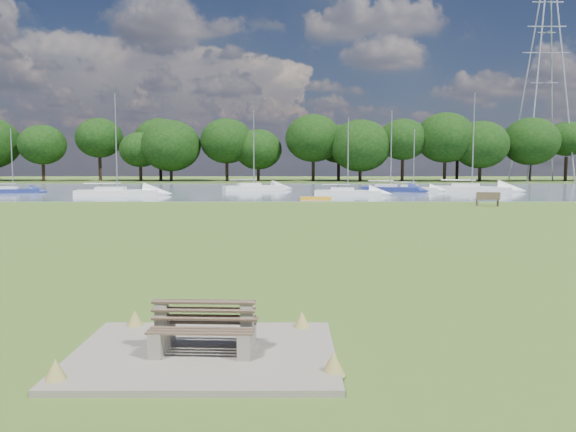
{
  "coord_description": "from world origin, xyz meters",
  "views": [
    {
      "loc": [
        1.33,
        -22.78,
        3.11
      ],
      "look_at": [
        1.36,
        -2.0,
        1.14
      ],
      "focal_mm": 35.0,
      "sensor_mm": 36.0,
      "label": 1
    }
  ],
  "objects_px": {
    "sailboat_5": "(253,186)",
    "sailboat_6": "(13,189)",
    "bench_pair": "(204,329)",
    "riverbank_bench": "(488,199)",
    "pylon": "(546,50)",
    "sailboat_1": "(116,190)",
    "sailboat_4": "(471,187)",
    "sailboat_8": "(390,187)",
    "kayak": "(316,198)",
    "sailboat_2": "(413,187)",
    "sailboat_0": "(347,191)"
  },
  "relations": [
    {
      "from": "sailboat_2",
      "to": "sailboat_1",
      "type": "bearing_deg",
      "value": -149.27
    },
    {
      "from": "riverbank_bench",
      "to": "sailboat_4",
      "type": "relative_size",
      "value": 0.16
    },
    {
      "from": "sailboat_4",
      "to": "sailboat_8",
      "type": "height_order",
      "value": "sailboat_4"
    },
    {
      "from": "kayak",
      "to": "sailboat_1",
      "type": "height_order",
      "value": "sailboat_1"
    },
    {
      "from": "bench_pair",
      "to": "sailboat_1",
      "type": "relative_size",
      "value": 0.18
    },
    {
      "from": "riverbank_bench",
      "to": "sailboat_8",
      "type": "xyz_separation_m",
      "value": [
        -3.47,
        19.78,
        0.02
      ]
    },
    {
      "from": "kayak",
      "to": "sailboat_0",
      "type": "relative_size",
      "value": 0.35
    },
    {
      "from": "sailboat_1",
      "to": "sailboat_2",
      "type": "xyz_separation_m",
      "value": [
        29.9,
        8.09,
        -0.07
      ]
    },
    {
      "from": "bench_pair",
      "to": "sailboat_5",
      "type": "xyz_separation_m",
      "value": [
        -2.46,
        53.86,
        0.09
      ]
    },
    {
      "from": "pylon",
      "to": "sailboat_2",
      "type": "height_order",
      "value": "pylon"
    },
    {
      "from": "bench_pair",
      "to": "riverbank_bench",
      "type": "relative_size",
      "value": 0.98
    },
    {
      "from": "sailboat_6",
      "to": "sailboat_8",
      "type": "relative_size",
      "value": 0.76
    },
    {
      "from": "sailboat_0",
      "to": "pylon",
      "type": "bearing_deg",
      "value": 55.58
    },
    {
      "from": "sailboat_2",
      "to": "sailboat_4",
      "type": "height_order",
      "value": "sailboat_4"
    },
    {
      "from": "bench_pair",
      "to": "sailboat_6",
      "type": "xyz_separation_m",
      "value": [
        -26.75,
        48.55,
        -0.01
      ]
    },
    {
      "from": "sailboat_1",
      "to": "sailboat_5",
      "type": "relative_size",
      "value": 1.08
    },
    {
      "from": "sailboat_0",
      "to": "sailboat_2",
      "type": "height_order",
      "value": "sailboat_0"
    },
    {
      "from": "sailboat_8",
      "to": "sailboat_4",
      "type": "bearing_deg",
      "value": 27.55
    },
    {
      "from": "sailboat_4",
      "to": "sailboat_2",
      "type": "bearing_deg",
      "value": -162.15
    },
    {
      "from": "sailboat_1",
      "to": "sailboat_5",
      "type": "height_order",
      "value": "sailboat_1"
    },
    {
      "from": "kayak",
      "to": "bench_pair",
      "type": "bearing_deg",
      "value": -101.72
    },
    {
      "from": "sailboat_4",
      "to": "bench_pair",
      "type": "bearing_deg",
      "value": -90.01
    },
    {
      "from": "sailboat_5",
      "to": "sailboat_1",
      "type": "bearing_deg",
      "value": -161.42
    },
    {
      "from": "riverbank_bench",
      "to": "sailboat_6",
      "type": "height_order",
      "value": "sailboat_6"
    },
    {
      "from": "riverbank_bench",
      "to": "sailboat_1",
      "type": "xyz_separation_m",
      "value": [
        -30.68,
        12.65,
        0.01
      ]
    },
    {
      "from": "pylon",
      "to": "sailboat_6",
      "type": "distance_m",
      "value": 81.2
    },
    {
      "from": "sailboat_0",
      "to": "sailboat_5",
      "type": "height_order",
      "value": "sailboat_5"
    },
    {
      "from": "bench_pair",
      "to": "pylon",
      "type": "bearing_deg",
      "value": 65.34
    },
    {
      "from": "sailboat_5",
      "to": "sailboat_6",
      "type": "distance_m",
      "value": 24.87
    },
    {
      "from": "sailboat_5",
      "to": "sailboat_2",
      "type": "bearing_deg",
      "value": -24.03
    },
    {
      "from": "pylon",
      "to": "kayak",
      "type": "bearing_deg",
      "value": -130.69
    },
    {
      "from": "sailboat_4",
      "to": "sailboat_8",
      "type": "xyz_separation_m",
      "value": [
        -8.88,
        -0.49,
        -0.02
      ]
    },
    {
      "from": "sailboat_0",
      "to": "riverbank_bench",
      "type": "bearing_deg",
      "value": -48.16
    },
    {
      "from": "sailboat_4",
      "to": "sailboat_8",
      "type": "bearing_deg",
      "value": -154.61
    },
    {
      "from": "riverbank_bench",
      "to": "kayak",
      "type": "xyz_separation_m",
      "value": [
        -12.13,
        6.38,
        -0.34
      ]
    },
    {
      "from": "sailboat_8",
      "to": "sailboat_6",
      "type": "bearing_deg",
      "value": -151.42
    },
    {
      "from": "bench_pair",
      "to": "riverbank_bench",
      "type": "bearing_deg",
      "value": 65.98
    },
    {
      "from": "sailboat_0",
      "to": "sailboat_5",
      "type": "xyz_separation_m",
      "value": [
        -9.52,
        8.97,
        0.09
      ]
    },
    {
      "from": "sailboat_1",
      "to": "sailboat_4",
      "type": "distance_m",
      "value": 36.89
    },
    {
      "from": "kayak",
      "to": "sailboat_0",
      "type": "distance_m",
      "value": 7.67
    },
    {
      "from": "sailboat_2",
      "to": "sailboat_8",
      "type": "relative_size",
      "value": 0.78
    },
    {
      "from": "riverbank_bench",
      "to": "sailboat_6",
      "type": "xyz_separation_m",
      "value": [
        -42.59,
        16.93,
        -0.07
      ]
    },
    {
      "from": "riverbank_bench",
      "to": "sailboat_1",
      "type": "distance_m",
      "value": 33.19
    },
    {
      "from": "kayak",
      "to": "sailboat_4",
      "type": "height_order",
      "value": "sailboat_4"
    },
    {
      "from": "sailboat_5",
      "to": "riverbank_bench",
      "type": "bearing_deg",
      "value": -69.71
    },
    {
      "from": "kayak",
      "to": "sailboat_2",
      "type": "xyz_separation_m",
      "value": [
        11.35,
        14.36,
        0.28
      ]
    },
    {
      "from": "pylon",
      "to": "sailboat_5",
      "type": "relative_size",
      "value": 3.84
    },
    {
      "from": "kayak",
      "to": "sailboat_5",
      "type": "xyz_separation_m",
      "value": [
        -6.16,
        15.86,
        0.37
      ]
    },
    {
      "from": "bench_pair",
      "to": "pylon",
      "type": "distance_m",
      "value": 96.76
    },
    {
      "from": "sailboat_0",
      "to": "sailboat_2",
      "type": "xyz_separation_m",
      "value": [
        7.99,
        7.47,
        -0.01
      ]
    }
  ]
}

